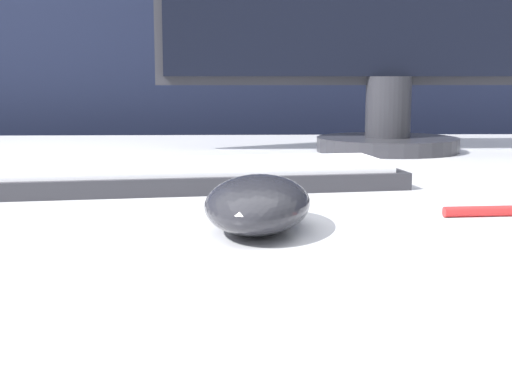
# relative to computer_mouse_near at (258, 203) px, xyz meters

# --- Properties ---
(partition_panel) EXTENTS (5.00, 0.03, 1.27)m
(partition_panel) POSITION_rel_computer_mouse_near_xyz_m (-0.06, 0.96, -0.12)
(partition_panel) COLOR black
(partition_panel) RESTS_ON ground_plane
(computer_mouse_near) EXTENTS (0.09, 0.13, 0.04)m
(computer_mouse_near) POSITION_rel_computer_mouse_near_xyz_m (0.00, 0.00, 0.00)
(computer_mouse_near) COLOR #232328
(computer_mouse_near) RESTS_ON desk
(keyboard) EXTENTS (0.44, 0.18, 0.02)m
(keyboard) POSITION_rel_computer_mouse_near_xyz_m (-0.07, 0.20, -0.01)
(keyboard) COLOR #28282D
(keyboard) RESTS_ON desk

